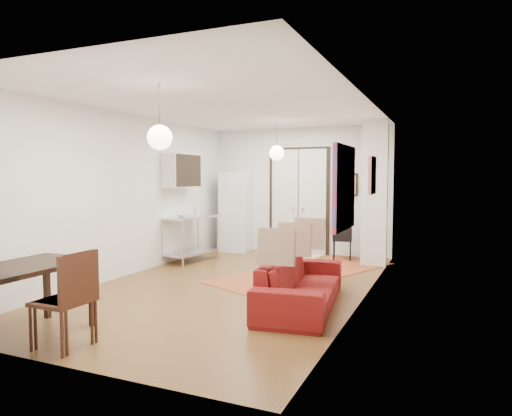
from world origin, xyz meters
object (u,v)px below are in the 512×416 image
at_px(kitchen_counter, 191,232).
at_px(dining_table, 19,274).
at_px(dining_chair_far, 69,290).
at_px(sofa, 301,283).
at_px(black_side_chair, 343,235).
at_px(coffee_table, 293,258).
at_px(dining_chair_near, 73,289).
at_px(fridge, 236,212).

distance_m(kitchen_counter, dining_table, 4.76).
xyz_separation_m(dining_table, dining_chair_far, (0.60, 0.10, -0.14)).
bearing_deg(dining_table, sofa, 44.93).
height_order(dining_chair_far, black_side_chair, dining_chair_far).
xyz_separation_m(coffee_table, dining_chair_far, (-1.18, -3.89, 0.22)).
bearing_deg(black_side_chair, coffee_table, 68.85).
bearing_deg(kitchen_counter, dining_chair_near, -65.99).
distance_m(sofa, fridge, 4.85).
relative_size(dining_table, dining_chair_near, 1.47).
height_order(kitchen_counter, fridge, fridge).
height_order(dining_table, dining_chair_far, dining_chair_far).
xyz_separation_m(coffee_table, fridge, (-2.20, 2.31, 0.57)).
bearing_deg(dining_chair_near, kitchen_counter, -163.52).
height_order(coffee_table, kitchen_counter, kitchen_counter).
bearing_deg(kitchen_counter, black_side_chair, 35.85).
distance_m(sofa, black_side_chair, 3.82).
height_order(sofa, kitchen_counter, kitchen_counter).
xyz_separation_m(fridge, dining_chair_far, (1.02, -6.20, -0.35)).
relative_size(coffee_table, fridge, 0.54).
height_order(coffee_table, black_side_chair, black_side_chair).
bearing_deg(dining_table, dining_chair_near, 15.03).
relative_size(kitchen_counter, dining_chair_near, 1.31).
relative_size(fridge, black_side_chair, 2.13).
bearing_deg(kitchen_counter, sofa, -28.04).
bearing_deg(fridge, dining_chair_far, -87.35).
xyz_separation_m(coffee_table, black_side_chair, (0.39, 2.24, 0.15)).
bearing_deg(coffee_table, fridge, 133.52).
bearing_deg(dining_table, fridge, 93.77).
height_order(coffee_table, dining_table, dining_table).
distance_m(sofa, dining_chair_far, 2.97).
xyz_separation_m(kitchen_counter, fridge, (0.29, 1.59, 0.31)).
relative_size(sofa, dining_table, 1.53).
bearing_deg(coffee_table, dining_table, -114.06).
bearing_deg(sofa, kitchen_counter, 46.47).
bearing_deg(dining_chair_near, fridge, -170.14).
xyz_separation_m(dining_chair_near, dining_chair_far, (0.00, -0.06, 0.00)).
xyz_separation_m(sofa, dining_chair_near, (-1.83, -2.27, 0.26)).
bearing_deg(kitchen_counter, dining_table, -73.48).
bearing_deg(fridge, dining_chair_near, -87.26).
xyz_separation_m(fridge, dining_table, (0.42, -6.30, -0.21)).
relative_size(coffee_table, dining_table, 0.68).
xyz_separation_m(coffee_table, dining_chair_near, (-1.18, -3.83, 0.22)).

